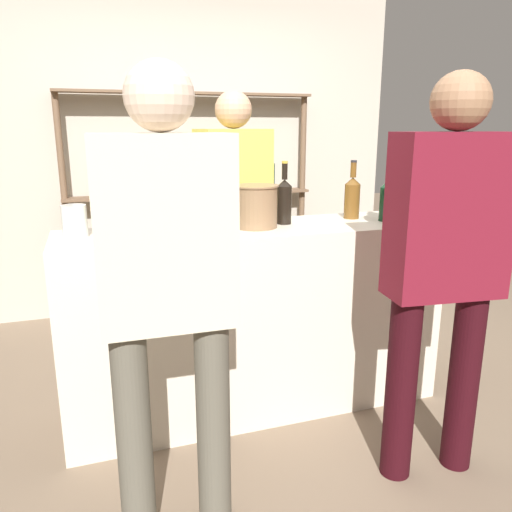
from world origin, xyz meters
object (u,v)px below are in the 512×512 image
server_behind_counter (234,208)px  customer_left (168,278)px  counter_bottle_0 (284,200)px  cork_jar (75,221)px  counter_bottle_4 (352,196)px  wine_glass (187,207)px  counter_bottle_3 (179,211)px  ice_bucket (255,206)px  counter_bottle_1 (388,199)px  counter_bottle_2 (149,208)px  customer_right (445,255)px

server_behind_counter → customer_left: bearing=-40.2°
counter_bottle_0 → server_behind_counter: server_behind_counter is taller
counter_bottle_0 → cork_jar: 1.07m
counter_bottle_4 → wine_glass: bearing=-178.4°
counter_bottle_3 → cork_jar: bearing=162.9°
counter_bottle_0 → counter_bottle_3: size_ratio=1.06×
ice_bucket → counter_bottle_1: bearing=-4.4°
counter_bottle_1 → counter_bottle_3: size_ratio=1.05×
counter_bottle_4 → cork_jar: (-1.49, -0.03, -0.05)m
wine_glass → customer_left: (-0.22, -0.80, -0.12)m
counter_bottle_0 → cork_jar: size_ratio=2.20×
cork_jar → customer_left: customer_left is taller
counter_bottle_3 → cork_jar: (-0.47, 0.15, -0.04)m
server_behind_counter → wine_glass: bearing=-50.3°
counter_bottle_4 → server_behind_counter: (-0.53, 0.58, -0.13)m
counter_bottle_0 → counter_bottle_2: counter_bottle_2 is taller
cork_jar → customer_left: bearing=-68.4°
counter_bottle_0 → counter_bottle_3: (-0.59, -0.14, -0.01)m
ice_bucket → customer_left: (-0.57, -0.74, -0.11)m
counter_bottle_1 → cork_jar: counter_bottle_1 is taller
counter_bottle_0 → ice_bucket: 0.19m
counter_bottle_0 → counter_bottle_2: bearing=-174.9°
counter_bottle_4 → ice_bucket: 0.61m
customer_left → customer_right: same height
counter_bottle_0 → counter_bottle_2: size_ratio=0.97×
counter_bottle_0 → ice_bucket: bearing=-166.1°
counter_bottle_3 → customer_right: 1.21m
counter_bottle_4 → cork_jar: size_ratio=2.16×
counter_bottle_4 → customer_right: 0.87m
server_behind_counter → customer_right: bearing=3.7°
counter_bottle_4 → customer_right: bearing=-92.3°
counter_bottle_4 → customer_left: (-1.18, -0.82, -0.13)m
wine_glass → ice_bucket: 0.35m
customer_left → server_behind_counter: bearing=-23.6°
counter_bottle_1 → customer_left: 1.50m
ice_bucket → counter_bottle_0: bearing=13.9°
counter_bottle_2 → cork_jar: 0.35m
counter_bottle_3 → customer_right: bearing=-34.8°
counter_bottle_0 → counter_bottle_4: (0.43, 0.03, -0.00)m
counter_bottle_0 → counter_bottle_1: (0.57, -0.10, -0.01)m
cork_jar → counter_bottle_4: bearing=1.1°
counter_bottle_3 → customer_right: size_ratio=0.18×
ice_bucket → cork_jar: ice_bucket is taller
counter_bottle_2 → cork_jar: (-0.34, 0.07, -0.05)m
counter_bottle_3 → counter_bottle_2: bearing=149.5°
counter_bottle_3 → counter_bottle_4: (1.02, 0.17, 0.01)m
counter_bottle_1 → cork_jar: (-1.64, 0.11, -0.05)m
customer_right → wine_glass: bearing=54.5°
ice_bucket → server_behind_counter: (0.08, 0.66, -0.11)m
wine_glass → counter_bottle_4: bearing=1.6°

